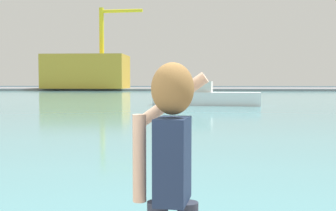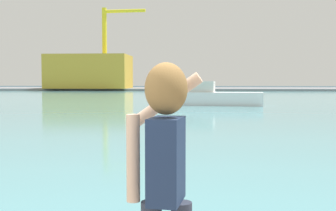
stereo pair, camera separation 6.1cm
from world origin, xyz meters
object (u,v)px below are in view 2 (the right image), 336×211
Objects in this scene: boat_moored at (207,96)px; port_crane at (109,41)px; warehouse_left at (90,72)px; person_photographer at (165,165)px.

port_crane is (-19.99, 55.07, 9.94)m from boat_moored.
boat_moored is at bearing -65.83° from warehouse_left.
person_photographer is at bearing -84.34° from boat_moored.
port_crane reaches higher than person_photographer.
warehouse_left is (-22.57, 85.43, 2.41)m from person_photographer.
port_crane reaches higher than warehouse_left.
port_crane is at bearing 117.28° from boat_moored.
port_crane is (3.54, 2.62, 6.74)m from warehouse_left.
person_photographer is 0.10× the size of warehouse_left.
person_photographer is 90.54m from port_crane.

